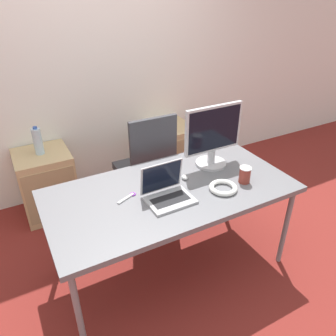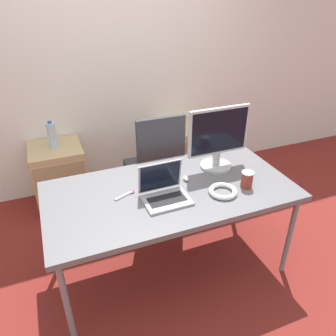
{
  "view_description": "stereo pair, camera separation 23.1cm",
  "coord_description": "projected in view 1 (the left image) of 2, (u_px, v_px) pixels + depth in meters",
  "views": [
    {
      "loc": [
        -0.95,
        -1.72,
        2.06
      ],
      "look_at": [
        0.0,
        0.04,
        0.91
      ],
      "focal_mm": 35.0,
      "sensor_mm": 36.0,
      "label": 1
    },
    {
      "loc": [
        -0.74,
        -1.82,
        2.06
      ],
      "look_at": [
        0.0,
        0.04,
        0.91
      ],
      "focal_mm": 35.0,
      "sensor_mm": 36.0,
      "label": 2
    }
  ],
  "objects": [
    {
      "name": "wall_back",
      "position": [
        98.0,
        69.0,
        3.25
      ],
      "size": [
        10.0,
        0.05,
        2.6
      ],
      "color": "white",
      "rests_on": "ground_plane"
    },
    {
      "name": "scissors",
      "position": [
        128.0,
        197.0,
        2.26
      ],
      "size": [
        0.16,
        0.09,
        0.01
      ],
      "color": "#B2B2B7",
      "rests_on": "desk"
    },
    {
      "name": "cabinet_right",
      "position": [
        169.0,
        153.0,
        3.79
      ],
      "size": [
        0.5,
        0.5,
        0.66
      ],
      "color": "tan",
      "rests_on": "ground_plane"
    },
    {
      "name": "cabinet_left",
      "position": [
        47.0,
        183.0,
        3.22
      ],
      "size": [
        0.5,
        0.5,
        0.66
      ],
      "color": "tan",
      "rests_on": "ground_plane"
    },
    {
      "name": "water_bottle",
      "position": [
        38.0,
        141.0,
        3.0
      ],
      "size": [
        0.08,
        0.08,
        0.27
      ],
      "color": "silver",
      "rests_on": "cabinet_left"
    },
    {
      "name": "ground_plane",
      "position": [
        171.0,
        264.0,
        2.73
      ],
      "size": [
        14.0,
        14.0,
        0.0
      ],
      "primitive_type": "plane",
      "color": "maroon"
    },
    {
      "name": "cable_coil",
      "position": [
        223.0,
        188.0,
        2.34
      ],
      "size": [
        0.2,
        0.2,
        0.04
      ],
      "color": "white",
      "rests_on": "desk"
    },
    {
      "name": "monitor",
      "position": [
        213.0,
        136.0,
        2.55
      ],
      "size": [
        0.5,
        0.25,
        0.5
      ],
      "color": "#B7B7BC",
      "rests_on": "desk"
    },
    {
      "name": "coffee_cup_white",
      "position": [
        147.0,
        181.0,
        2.35
      ],
      "size": [
        0.07,
        0.07,
        0.1
      ],
      "color": "white",
      "rests_on": "desk"
    },
    {
      "name": "laptop_center",
      "position": [
        167.0,
        192.0,
        2.23
      ],
      "size": [
        0.32,
        0.26,
        0.24
      ],
      "color": "#ADADB2",
      "rests_on": "desk"
    },
    {
      "name": "office_chair",
      "position": [
        146.0,
        176.0,
        3.2
      ],
      "size": [
        0.56,
        0.56,
        1.07
      ],
      "color": "#232326",
      "rests_on": "ground_plane"
    },
    {
      "name": "mouse",
      "position": [
        185.0,
        177.0,
        2.46
      ],
      "size": [
        0.04,
        0.06,
        0.03
      ],
      "color": "silver",
      "rests_on": "desk"
    },
    {
      "name": "desk",
      "position": [
        171.0,
        194.0,
        2.38
      ],
      "size": [
        1.78,
        0.9,
        0.76
      ],
      "color": "slate",
      "rests_on": "ground_plane"
    },
    {
      "name": "coffee_cup_brown",
      "position": [
        245.0,
        175.0,
        2.41
      ],
      "size": [
        0.09,
        0.09,
        0.12
      ],
      "color": "maroon",
      "rests_on": "desk"
    }
  ]
}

